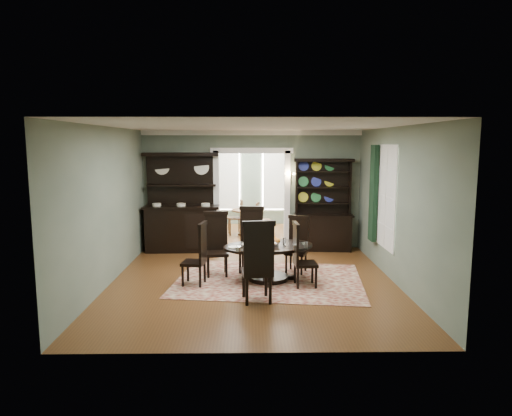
% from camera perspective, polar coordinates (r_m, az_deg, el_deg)
% --- Properties ---
extents(room, '(5.51, 6.01, 3.01)m').
position_cam_1_polar(room, '(8.68, -0.41, 0.77)').
color(room, brown).
rests_on(room, ground).
extents(parlor, '(3.51, 3.50, 3.01)m').
position_cam_1_polar(parlor, '(14.15, -0.59, 3.38)').
color(parlor, brown).
rests_on(parlor, ground).
extents(doorway_trim, '(2.08, 0.25, 2.57)m').
position_cam_1_polar(doorway_trim, '(11.62, -0.53, 2.84)').
color(doorway_trim, white).
rests_on(doorway_trim, floor).
extents(right_window, '(0.15, 1.47, 2.12)m').
position_cam_1_polar(right_window, '(9.95, 15.25, 1.56)').
color(right_window, white).
rests_on(right_window, wall_right).
extents(wall_sconce, '(0.27, 0.21, 0.21)m').
position_cam_1_polar(wall_sconce, '(11.49, 4.23, 4.12)').
color(wall_sconce, '#C47734').
rests_on(wall_sconce, back_wall_right).
extents(rug, '(3.91, 3.07, 0.01)m').
position_cam_1_polar(rug, '(9.12, 1.63, -8.99)').
color(rug, maroon).
rests_on(rug, floor).
extents(dining_table, '(2.00, 2.00, 0.71)m').
position_cam_1_polar(dining_table, '(9.01, 1.56, -5.99)').
color(dining_table, black).
rests_on(dining_table, rug).
extents(centerpiece, '(1.56, 1.00, 0.26)m').
position_cam_1_polar(centerpiece, '(8.89, 1.84, -4.27)').
color(centerpiece, white).
rests_on(centerpiece, dining_table).
extents(chair_far_left, '(0.53, 0.51, 1.30)m').
position_cam_1_polar(chair_far_left, '(9.41, -4.96, -4.20)').
color(chair_far_left, black).
rests_on(chair_far_left, rug).
extents(chair_far_mid, '(0.57, 0.55, 1.37)m').
position_cam_1_polar(chair_far_mid, '(9.65, -0.61, -3.66)').
color(chair_far_mid, black).
rests_on(chair_far_mid, rug).
extents(chair_far_right, '(0.56, 0.55, 1.18)m').
position_cam_1_polar(chair_far_right, '(9.63, 5.22, -4.30)').
color(chair_far_right, black).
rests_on(chair_far_right, rug).
extents(chair_end_left, '(0.49, 0.51, 1.22)m').
position_cam_1_polar(chair_end_left, '(8.73, -7.17, -5.52)').
color(chair_end_left, black).
rests_on(chair_end_left, rug).
extents(chair_end_right, '(0.46, 0.48, 1.22)m').
position_cam_1_polar(chair_end_right, '(8.62, 5.55, -5.65)').
color(chair_end_right, black).
rests_on(chair_end_right, rug).
extents(chair_near, '(0.60, 0.57, 1.43)m').
position_cam_1_polar(chair_near, '(7.66, 0.24, -6.51)').
color(chair_near, black).
rests_on(chair_near, rug).
extents(sideboard, '(1.88, 0.70, 2.46)m').
position_cam_1_polar(sideboard, '(11.55, -9.24, -1.10)').
color(sideboard, black).
rests_on(sideboard, floor).
extents(welsh_dresser, '(1.52, 0.65, 2.31)m').
position_cam_1_polar(welsh_dresser, '(11.62, 8.37, -1.13)').
color(welsh_dresser, black).
rests_on(welsh_dresser, floor).
extents(parlor_table, '(0.82, 0.82, 0.76)m').
position_cam_1_polar(parlor_table, '(13.37, -1.34, -1.31)').
color(parlor_table, '#5A3519').
rests_on(parlor_table, parlor_floor).
extents(parlor_chair_left, '(0.46, 0.45, 1.04)m').
position_cam_1_polar(parlor_chair_left, '(13.48, -2.37, -0.97)').
color(parlor_chair_left, '#5A3519').
rests_on(parlor_chair_left, parlor_floor).
extents(parlor_chair_right, '(0.44, 0.43, 0.97)m').
position_cam_1_polar(parlor_chair_right, '(13.30, 0.68, -1.25)').
color(parlor_chair_right, '#5A3519').
rests_on(parlor_chair_right, parlor_floor).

